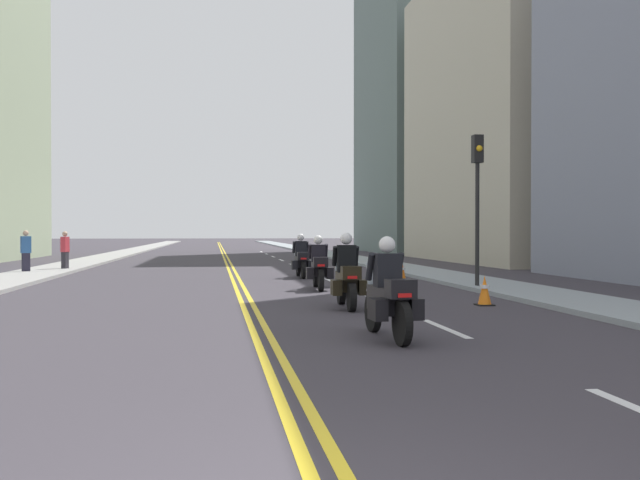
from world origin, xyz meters
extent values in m
plane|color=#38333A|center=(0.00, 48.00, 0.00)|extent=(264.00, 264.00, 0.00)
cube|color=#979591|center=(-7.55, 48.00, 0.06)|extent=(2.36, 144.00, 0.12)
cube|color=gray|center=(7.55, 48.00, 0.06)|extent=(2.36, 144.00, 0.12)
cube|color=yellow|center=(-0.12, 48.00, 0.00)|extent=(0.12, 132.00, 0.01)
cube|color=yellow|center=(0.12, 48.00, 0.00)|extent=(0.12, 132.00, 0.01)
cube|color=silver|center=(3.18, 8.00, 0.00)|extent=(0.14, 2.40, 0.01)
cube|color=silver|center=(3.18, 14.00, 0.00)|extent=(0.14, 2.40, 0.01)
cube|color=silver|center=(3.18, 20.00, 0.00)|extent=(0.14, 2.40, 0.01)
cube|color=silver|center=(3.18, 26.00, 0.00)|extent=(0.14, 2.40, 0.01)
cube|color=silver|center=(3.18, 32.00, 0.00)|extent=(0.14, 2.40, 0.01)
cube|color=silver|center=(3.18, 38.00, 0.00)|extent=(0.14, 2.40, 0.01)
cube|color=silver|center=(3.18, 44.00, 0.00)|extent=(0.14, 2.40, 0.01)
cube|color=silver|center=(3.18, 50.00, 0.00)|extent=(0.14, 2.40, 0.01)
cube|color=silver|center=(3.18, 56.00, 0.00)|extent=(0.14, 2.40, 0.01)
cube|color=#B4AC95|center=(15.86, 34.69, 8.48)|extent=(7.45, 17.57, 16.96)
cube|color=#2D3847|center=(19.61, 34.69, 4.24)|extent=(0.04, 14.76, 0.90)
cube|color=#2D3847|center=(19.61, 34.69, 8.90)|extent=(0.04, 14.76, 0.90)
cube|color=#2D3847|center=(19.61, 34.69, 13.56)|extent=(0.04, 14.76, 0.90)
cube|color=slate|center=(16.29, 53.29, 13.94)|extent=(8.29, 15.77, 27.87)
cube|color=#2D3847|center=(20.45, 53.29, 6.97)|extent=(0.04, 13.25, 0.90)
cylinder|color=black|center=(1.86, 7.79, 0.33)|extent=(0.15, 0.67, 0.67)
cylinder|color=black|center=(1.95, 6.25, 0.33)|extent=(0.15, 0.67, 0.67)
cube|color=silver|center=(1.86, 7.79, 0.69)|extent=(0.16, 0.33, 0.04)
cube|color=black|center=(1.91, 7.02, 0.61)|extent=(0.39, 1.18, 0.40)
cube|color=black|center=(1.95, 6.33, 0.83)|extent=(0.42, 0.38, 0.28)
cube|color=red|center=(1.96, 6.14, 0.75)|extent=(0.20, 0.04, 0.06)
cube|color=black|center=(1.65, 6.54, 0.51)|extent=(0.23, 0.45, 0.32)
cube|color=black|center=(2.21, 6.58, 0.51)|extent=(0.23, 0.45, 0.32)
cube|color=#B2C1CC|center=(1.88, 7.51, 0.99)|extent=(0.37, 0.14, 0.36)
cube|color=black|center=(1.91, 6.97, 1.07)|extent=(0.41, 0.28, 0.52)
cylinder|color=black|center=(1.66, 7.11, 1.12)|extent=(0.12, 0.29, 0.45)
cylinder|color=black|center=(2.14, 7.13, 1.12)|extent=(0.12, 0.29, 0.45)
sphere|color=white|center=(1.91, 7.00, 1.47)|extent=(0.26, 0.26, 0.26)
cylinder|color=black|center=(2.14, 12.30, 0.31)|extent=(0.16, 0.62, 0.61)
cylinder|color=black|center=(2.08, 10.77, 0.31)|extent=(0.16, 0.62, 0.61)
cube|color=silver|center=(2.14, 12.30, 0.63)|extent=(0.15, 0.32, 0.04)
cube|color=black|center=(2.11, 11.53, 0.59)|extent=(0.36, 1.17, 0.40)
cube|color=black|center=(2.08, 10.84, 0.81)|extent=(0.41, 0.37, 0.28)
cube|color=red|center=(2.08, 10.65, 0.73)|extent=(0.20, 0.04, 0.06)
cube|color=black|center=(1.81, 11.08, 0.49)|extent=(0.22, 0.45, 0.32)
cube|color=black|center=(2.37, 11.06, 0.49)|extent=(0.22, 0.45, 0.32)
cube|color=#B2C1CC|center=(2.13, 12.02, 0.97)|extent=(0.36, 0.14, 0.36)
cube|color=black|center=(2.11, 11.48, 1.08)|extent=(0.41, 0.27, 0.60)
cylinder|color=black|center=(1.87, 11.64, 1.13)|extent=(0.11, 0.28, 0.45)
cylinder|color=black|center=(2.35, 11.62, 1.13)|extent=(0.11, 0.28, 0.45)
sphere|color=white|center=(2.11, 11.51, 1.52)|extent=(0.26, 0.26, 0.26)
cylinder|color=black|center=(2.28, 17.45, 0.32)|extent=(0.16, 0.64, 0.64)
cylinder|color=black|center=(2.20, 15.84, 0.32)|extent=(0.16, 0.64, 0.64)
cube|color=silver|center=(2.28, 17.45, 0.66)|extent=(0.16, 0.33, 0.04)
cube|color=black|center=(2.24, 16.64, 0.60)|extent=(0.39, 1.24, 0.40)
cube|color=black|center=(2.20, 15.92, 0.82)|extent=(0.42, 0.38, 0.28)
cube|color=red|center=(2.19, 15.73, 0.74)|extent=(0.20, 0.04, 0.06)
cube|color=black|center=(1.93, 16.17, 0.50)|extent=(0.22, 0.45, 0.32)
cube|color=black|center=(2.49, 16.14, 0.50)|extent=(0.22, 0.45, 0.32)
cube|color=#B2C1CC|center=(2.27, 17.16, 0.98)|extent=(0.37, 0.14, 0.36)
cube|color=black|center=(2.24, 16.59, 1.05)|extent=(0.41, 0.28, 0.50)
cylinder|color=black|center=(2.01, 16.76, 1.10)|extent=(0.12, 0.29, 0.45)
cylinder|color=black|center=(2.48, 16.73, 1.10)|extent=(0.12, 0.29, 0.45)
sphere|color=white|center=(2.24, 16.62, 1.44)|extent=(0.26, 0.26, 0.26)
cylinder|color=black|center=(2.38, 22.74, 0.30)|extent=(0.11, 0.61, 0.61)
cylinder|color=black|center=(2.38, 21.24, 0.30)|extent=(0.11, 0.61, 0.61)
cube|color=silver|center=(2.38, 22.74, 0.63)|extent=(0.14, 0.32, 0.04)
cube|color=black|center=(2.38, 21.99, 0.58)|extent=(0.32, 1.14, 0.40)
cube|color=black|center=(2.38, 21.31, 0.80)|extent=(0.40, 0.36, 0.28)
cube|color=red|center=(2.38, 21.12, 0.72)|extent=(0.20, 0.03, 0.06)
cube|color=black|center=(2.10, 21.54, 0.48)|extent=(0.20, 0.44, 0.32)
cube|color=black|center=(2.66, 21.54, 0.48)|extent=(0.20, 0.44, 0.32)
cube|color=#B2C1CC|center=(2.38, 22.47, 0.96)|extent=(0.36, 0.12, 0.36)
cube|color=black|center=(2.38, 21.94, 1.06)|extent=(0.40, 0.26, 0.55)
cylinder|color=black|center=(2.14, 22.09, 1.11)|extent=(0.10, 0.28, 0.45)
cylinder|color=black|center=(2.62, 22.09, 1.11)|extent=(0.10, 0.28, 0.45)
sphere|color=white|center=(2.38, 21.97, 1.48)|extent=(0.26, 0.26, 0.26)
cube|color=black|center=(5.31, 11.57, 0.01)|extent=(0.38, 0.38, 0.03)
cone|color=orange|center=(5.31, 11.57, 0.35)|extent=(0.30, 0.30, 0.64)
cylinder|color=white|center=(5.31, 11.57, 0.43)|extent=(0.20, 0.20, 0.08)
cube|color=black|center=(5.42, 19.11, 0.01)|extent=(0.37, 0.37, 0.03)
cone|color=orange|center=(5.42, 19.11, 0.37)|extent=(0.29, 0.29, 0.68)
cylinder|color=white|center=(5.42, 19.11, 0.45)|extent=(0.20, 0.20, 0.08)
cylinder|color=black|center=(6.77, 15.82, 1.86)|extent=(0.12, 0.12, 3.72)
cube|color=black|center=(6.77, 15.82, 4.07)|extent=(0.28, 0.28, 0.80)
sphere|color=yellow|center=(6.77, 15.67, 4.07)|extent=(0.18, 0.18, 0.18)
cube|color=#2B292F|center=(-7.01, 27.57, 0.41)|extent=(0.28, 0.33, 0.82)
cube|color=#C4333D|center=(-7.01, 27.57, 1.14)|extent=(0.32, 0.41, 0.65)
sphere|color=tan|center=(-7.01, 27.57, 1.59)|extent=(0.22, 0.22, 0.22)
cube|color=#BE2E39|center=(-6.94, 27.78, 0.92)|extent=(0.14, 0.18, 0.24)
cube|color=#272536|center=(-8.10, 25.58, 0.42)|extent=(0.34, 0.31, 0.84)
cube|color=#3262A0|center=(-8.10, 25.58, 1.17)|extent=(0.42, 0.37, 0.66)
sphere|color=tan|center=(-8.10, 25.58, 1.62)|extent=(0.22, 0.22, 0.22)
camera|label=1|loc=(-0.77, -3.80, 1.67)|focal=39.90mm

